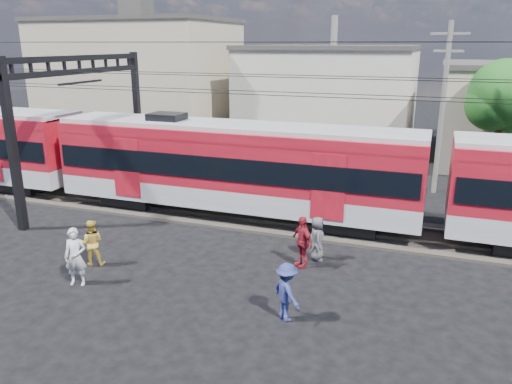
# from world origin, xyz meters

# --- Properties ---
(ground) EXTENTS (120.00, 120.00, 0.00)m
(ground) POSITION_xyz_m (0.00, 0.00, 0.00)
(ground) COLOR black
(ground) RESTS_ON ground
(track_bed) EXTENTS (70.00, 3.40, 0.12)m
(track_bed) POSITION_xyz_m (0.00, 8.00, 0.06)
(track_bed) COLOR #2D2823
(track_bed) RESTS_ON ground
(rail_near) EXTENTS (70.00, 0.12, 0.12)m
(rail_near) POSITION_xyz_m (0.00, 7.25, 0.18)
(rail_near) COLOR #59544C
(rail_near) RESTS_ON track_bed
(rail_far) EXTENTS (70.00, 0.12, 0.12)m
(rail_far) POSITION_xyz_m (0.00, 8.75, 0.18)
(rail_far) COLOR #59544C
(rail_far) RESTS_ON track_bed
(commuter_train) EXTENTS (50.30, 3.08, 4.17)m
(commuter_train) POSITION_xyz_m (-2.12, 8.00, 2.40)
(commuter_train) COLOR black
(commuter_train) RESTS_ON ground
(catenary) EXTENTS (70.00, 9.30, 7.52)m
(catenary) POSITION_xyz_m (-8.65, 8.00, 5.14)
(catenary) COLOR black
(catenary) RESTS_ON ground
(building_west) EXTENTS (14.28, 10.20, 9.30)m
(building_west) POSITION_xyz_m (-17.00, 24.00, 4.66)
(building_west) COLOR tan
(building_west) RESTS_ON ground
(building_midwest) EXTENTS (12.24, 12.24, 7.30)m
(building_midwest) POSITION_xyz_m (-2.00, 27.00, 3.66)
(building_midwest) COLOR beige
(building_midwest) RESTS_ON ground
(utility_pole_mid) EXTENTS (1.80, 0.24, 8.50)m
(utility_pole_mid) POSITION_xyz_m (6.00, 15.00, 4.53)
(utility_pole_mid) COLOR slate
(utility_pole_mid) RESTS_ON ground
(tree_near) EXTENTS (3.82, 3.64, 6.72)m
(tree_near) POSITION_xyz_m (9.19, 18.09, 4.66)
(tree_near) COLOR #382619
(tree_near) RESTS_ON ground
(pedestrian_a) EXTENTS (0.81, 0.66, 1.91)m
(pedestrian_a) POSITION_xyz_m (-4.59, 0.21, 0.96)
(pedestrian_a) COLOR silver
(pedestrian_a) RESTS_ON ground
(pedestrian_b) EXTENTS (0.99, 0.91, 1.64)m
(pedestrian_b) POSITION_xyz_m (-5.07, 1.62, 0.82)
(pedestrian_b) COLOR gold
(pedestrian_b) RESTS_ON ground
(pedestrian_c) EXTENTS (1.24, 1.19, 1.70)m
(pedestrian_c) POSITION_xyz_m (2.33, 0.44, 0.85)
(pedestrian_c) COLOR navy
(pedestrian_c) RESTS_ON ground
(pedestrian_d) EXTENTS (1.10, 1.05, 1.83)m
(pedestrian_d) POSITION_xyz_m (1.84, 3.98, 0.92)
(pedestrian_d) COLOR maroon
(pedestrian_d) RESTS_ON ground
(pedestrian_e) EXTENTS (0.72, 0.90, 1.60)m
(pedestrian_e) POSITION_xyz_m (2.19, 4.71, 0.80)
(pedestrian_e) COLOR #4A4A4F
(pedestrian_e) RESTS_ON ground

